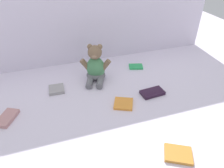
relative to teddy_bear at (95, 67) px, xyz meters
name	(u,v)px	position (x,y,z in m)	size (l,w,h in m)	color
ground_plane	(109,88)	(0.05, -0.12, -0.09)	(3.20, 3.20, 0.00)	silver
backdrop_drape	(91,15)	(0.05, 0.27, 0.24)	(1.76, 0.03, 0.65)	silver
teddy_bear	(95,67)	(0.00, 0.00, 0.00)	(0.19, 0.20, 0.23)	#4C8C59
book_case_0	(178,154)	(0.18, -0.66, -0.08)	(0.09, 0.11, 0.01)	orange
book_case_1	(7,118)	(-0.51, -0.22, -0.08)	(0.07, 0.12, 0.02)	tan
book_case_2	(123,104)	(0.08, -0.29, -0.08)	(0.10, 0.10, 0.01)	orange
book_case_3	(57,89)	(-0.25, -0.05, -0.08)	(0.09, 0.09, 0.02)	gray
book_case_4	(136,67)	(0.30, 0.06, -0.08)	(0.07, 0.09, 0.01)	green
book_case_5	(152,93)	(0.27, -0.25, -0.08)	(0.07, 0.13, 0.02)	#28142A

